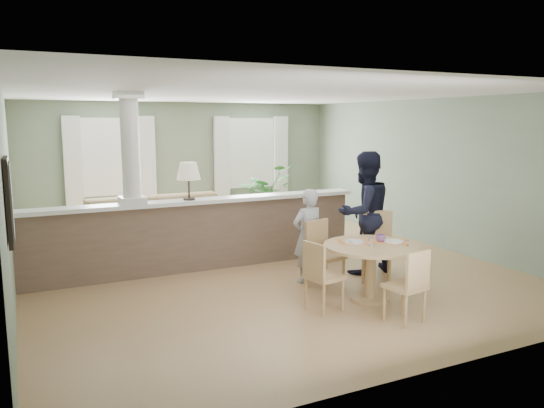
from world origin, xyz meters
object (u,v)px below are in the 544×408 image
houseplant (265,195)px  chair_side (320,273)px  chair_far_boy (322,251)px  child_person (308,236)px  man_person (364,213)px  dining_table (371,256)px  chair_near (410,283)px  chair_far_man (377,242)px  sofa (161,224)px

houseplant → chair_side: 5.54m
chair_far_boy → child_person: child_person is taller
chair_far_boy → man_person: 1.07m
child_person → houseplant: bearing=-112.6°
houseplant → dining_table: bearing=-100.1°
houseplant → chair_far_boy: (-1.20, -4.44, -0.16)m
chair_side → man_person: bearing=-63.3°
chair_near → dining_table: bearing=-105.5°
chair_near → chair_side: same height
dining_table → man_person: man_person is taller
chair_far_man → child_person: child_person is taller
dining_table → chair_side: bearing=-174.5°
houseplant → dining_table: 5.26m
chair_side → chair_near: bearing=-149.3°
man_person → chair_far_man: bearing=81.5°
chair_near → child_person: child_person is taller
chair_near → man_person: 2.12m
sofa → chair_far_man: size_ratio=3.19×
man_person → chair_far_boy: bearing=15.5°
dining_table → chair_far_man: chair_far_man is taller
chair_far_boy → dining_table: bearing=-81.9°
chair_far_boy → child_person: 0.35m
houseplant → chair_far_boy: 4.61m
chair_far_man → chair_side: size_ratio=1.15×
chair_far_boy → man_person: man_person is taller
dining_table → man_person: bearing=58.7°
dining_table → child_person: size_ratio=0.90×
dining_table → chair_side: size_ratio=1.40×
houseplant → sofa: bearing=-154.8°
chair_side → child_person: (0.46, 1.12, 0.20)m
chair_far_man → child_person: size_ratio=0.74×
sofa → houseplant: 2.96m
houseplant → chair_far_boy: size_ratio=1.44×
chair_side → child_person: 1.22m
man_person → chair_side: bearing=34.0°
dining_table → houseplant: bearing=79.9°
houseplant → chair_side: size_ratio=1.56×
sofa → chair_far_man: chair_far_man is taller
chair_far_man → man_person: size_ratio=0.54×
sofa → chair_far_man: (2.37, -3.21, 0.09)m
sofa → houseplant: (2.67, 1.26, 0.21)m
sofa → chair_near: sofa is taller
chair_far_man → child_person: 1.03m
sofa → chair_side: bearing=-78.3°
chair_near → chair_far_man: bearing=-124.2°
houseplant → man_person: bearing=-93.8°
chair_far_man → chair_far_boy: bearing=-144.9°
houseplant → chair_side: houseplant is taller
chair_far_man → chair_side: (-1.43, -0.79, -0.07)m
chair_side → chair_far_man: bearing=-72.7°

